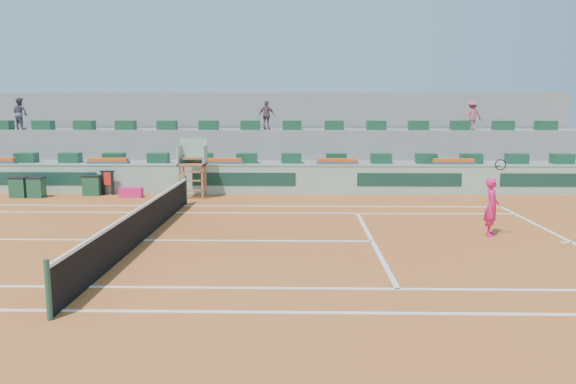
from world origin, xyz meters
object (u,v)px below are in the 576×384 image
(drink_cooler_a, at_px, (93,185))
(player_bag, at_px, (131,192))
(umpire_chair, at_px, (193,160))
(tennis_player, at_px, (492,207))

(drink_cooler_a, bearing_deg, player_bag, -17.45)
(umpire_chair, xyz_separation_m, drink_cooler_a, (-4.37, 0.53, -1.12))
(player_bag, bearing_deg, umpire_chair, 0.80)
(player_bag, relative_size, drink_cooler_a, 1.09)
(player_bag, xyz_separation_m, umpire_chair, (2.58, 0.04, 1.34))
(player_bag, relative_size, tennis_player, 0.40)
(umpire_chair, bearing_deg, tennis_player, -33.96)
(player_bag, height_order, tennis_player, tennis_player)
(umpire_chair, bearing_deg, drink_cooler_a, 173.11)
(umpire_chair, height_order, tennis_player, umpire_chair)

